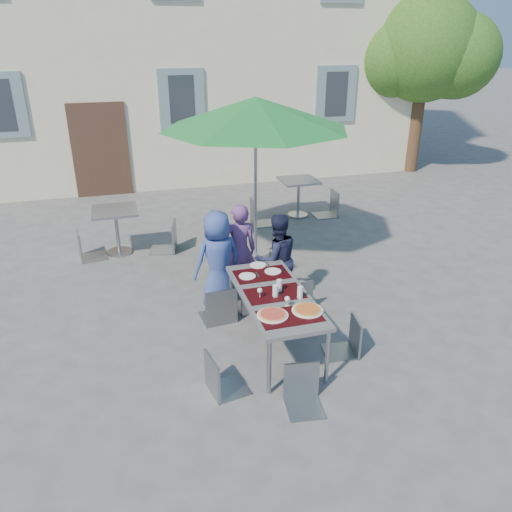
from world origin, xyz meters
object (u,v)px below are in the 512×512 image
object	(u,v)px
child_1	(239,251)
bg_chair_r_1	(331,188)
chair_3	(220,352)
cafe_table_1	(299,190)
child_0	(218,260)
pizza_near_right	(307,310)
bg_chair_r_0	(167,218)
child_2	(277,259)
chair_4	(350,316)
bg_chair_l_0	(83,227)
patio_umbrella	(255,114)
cafe_table_0	(116,222)
bg_chair_l_1	(259,196)
pizza_near_left	(273,315)
chair_2	(298,277)
chair_5	(304,364)
chair_1	(252,275)
chair_0	(218,283)
dining_table	(275,298)

from	to	relation	value
child_1	bg_chair_r_1	bearing A→B (deg)	-130.82
chair_3	cafe_table_1	bearing A→B (deg)	61.32
child_0	bg_chair_r_1	world-z (taller)	child_0
pizza_near_right	bg_chair_r_0	world-z (taller)	bg_chair_r_0
child_2	chair_4	bearing A→B (deg)	101.06
bg_chair_l_0	bg_chair_r_1	size ratio (longest dim) A/B	0.97
patio_umbrella	cafe_table_0	xyz separation A→B (m)	(-2.33, 0.83, -1.88)
bg_chair_l_1	bg_chair_l_0	bearing A→B (deg)	-166.64
pizza_near_left	bg_chair_l_0	bearing A→B (deg)	118.42
chair_2	chair_5	xyz separation A→B (m)	(-0.64, -1.92, -0.01)
child_0	chair_3	distance (m)	1.96
pizza_near_left	bg_chair_r_1	bearing A→B (deg)	59.46
child_2	chair_1	xyz separation A→B (m)	(-0.41, -0.16, -0.12)
child_0	bg_chair_l_1	bearing A→B (deg)	-129.52
chair_3	bg_chair_l_1	world-z (taller)	bg_chair_l_1
chair_1	cafe_table_1	bearing A→B (deg)	60.47
chair_2	cafe_table_1	distance (m)	4.01
chair_2	chair_3	distance (m)	2.08
bg_chair_r_0	bg_chair_l_1	distance (m)	2.13
child_1	chair_2	size ratio (longest dim) A/B	1.61
child_1	chair_4	size ratio (longest dim) A/B	1.62
chair_5	child_2	bearing A→B (deg)	79.06
patio_umbrella	chair_0	bearing A→B (deg)	-118.90
chair_2	bg_chair_r_1	world-z (taller)	bg_chair_r_1
child_1	child_2	distance (m)	0.59
dining_table	pizza_near_left	distance (m)	0.53
pizza_near_left	bg_chair_l_0	distance (m)	4.52
chair_0	child_1	bearing A→B (deg)	56.25
cafe_table_0	chair_1	bearing A→B (deg)	-56.09
patio_umbrella	bg_chair_l_0	bearing A→B (deg)	165.36
child_0	bg_chair_r_0	bearing A→B (deg)	-91.90
chair_3	cafe_table_1	world-z (taller)	chair_3
chair_0	patio_umbrella	size ratio (longest dim) A/B	0.33
chair_1	bg_chair_l_0	bearing A→B (deg)	132.30
pizza_near_left	chair_2	distance (m)	1.53
pizza_near_left	chair_0	xyz separation A→B (m)	(-0.36, 1.26, -0.18)
chair_3	chair_4	xyz separation A→B (m)	(1.68, 0.31, -0.02)
chair_5	bg_chair_l_1	world-z (taller)	bg_chair_l_1
chair_5	bg_chair_r_0	world-z (taller)	bg_chair_r_0
child_2	chair_2	size ratio (longest dim) A/B	1.53
chair_3	bg_chair_r_0	bearing A→B (deg)	90.79
pizza_near_right	cafe_table_0	bearing A→B (deg)	116.38
chair_1	chair_4	xyz separation A→B (m)	(0.86, -1.33, -0.05)
chair_0	bg_chair_r_0	size ratio (longest dim) A/B	0.96
bg_chair_r_1	child_2	bearing A→B (deg)	-125.00
child_1	cafe_table_0	size ratio (longest dim) A/B	1.72
pizza_near_left	child_0	xyz separation A→B (m)	(-0.26, 1.71, -0.05)
child_1	chair_0	distance (m)	0.86
chair_0	chair_5	distance (m)	1.95
pizza_near_right	child_2	distance (m)	1.61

